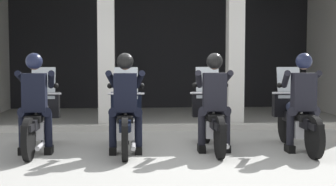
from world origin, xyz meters
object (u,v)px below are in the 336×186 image
police_officer_far_left (35,94)px  motorcycle_center_right (211,119)px  motorcycle_far_right (297,119)px  police_officer_far_right (303,94)px  motorcycle_center_left (126,120)px  motorcycle_far_left (39,120)px  police_officer_center_left (125,94)px  police_officer_center_right (214,94)px

police_officer_far_left → motorcycle_center_right: 2.86m
motorcycle_far_right → police_officer_far_right: 0.52m
motorcycle_center_left → motorcycle_center_right: (1.41, 0.06, 0.00)m
motorcycle_center_right → motorcycle_center_left: bearing=171.7°
motorcycle_far_left → motorcycle_center_right: same height
motorcycle_far_right → motorcycle_center_right: bearing=163.0°
police_officer_far_left → police_officer_center_left: size_ratio=1.00×
police_officer_far_left → motorcycle_far_right: police_officer_far_left is taller
police_officer_center_left → motorcycle_far_left: bearing=154.1°
police_officer_center_left → police_officer_center_right: (1.41, 0.06, 0.00)m
motorcycle_far_left → police_officer_far_right: police_officer_far_right is taller
motorcycle_far_left → motorcycle_center_left: bearing=-14.8°
police_officer_center_left → motorcycle_far_right: police_officer_center_left is taller
police_officer_center_left → motorcycle_center_right: (1.41, 0.34, -0.44)m
motorcycle_far_left → motorcycle_center_left: (1.41, -0.10, 0.00)m
motorcycle_center_left → motorcycle_center_right: bearing=-8.2°
police_officer_far_right → motorcycle_center_left: bearing=160.5°
police_officer_center_left → police_officer_center_right: same height
police_officer_center_right → motorcycle_far_right: bearing=-3.3°
police_officer_far_left → police_officer_far_right: size_ratio=1.00×
police_officer_center_left → police_officer_center_right: size_ratio=1.00×
motorcycle_far_left → police_officer_far_left: bearing=-100.9°
police_officer_center_right → motorcycle_center_left: bearing=160.2°
police_officer_center_left → police_officer_far_right: size_ratio=1.00×
police_officer_far_left → police_officer_center_right: size_ratio=1.00×
police_officer_center_right → motorcycle_far_right: (1.41, 0.18, -0.44)m
motorcycle_far_left → police_officer_far_right: (4.22, -0.43, 0.44)m
police_officer_center_left → police_officer_center_right: 1.41m
motorcycle_far_left → police_officer_center_left: (1.41, -0.38, 0.44)m
police_officer_far_right → police_officer_far_left: bearing=165.1°
motorcycle_far_left → police_officer_center_right: (2.81, -0.33, 0.44)m
police_officer_far_left → police_officer_center_right: same height
police_officer_far_right → motorcycle_far_right: bearing=76.8°
police_officer_center_right → motorcycle_far_right: 1.49m
motorcycle_far_left → motorcycle_far_right: bearing=-12.6°
police_officer_center_left → motorcycle_far_right: (2.82, 0.24, -0.44)m
police_officer_far_left → police_officer_center_right: (2.81, -0.04, 0.00)m
motorcycle_center_left → motorcycle_far_right: (2.81, -0.04, 0.00)m
motorcycle_far_left → police_officer_center_left: police_officer_center_left is taller
police_officer_far_left → motorcycle_center_left: (1.41, 0.18, -0.44)m
motorcycle_center_left → police_officer_far_right: (2.81, -0.33, 0.44)m
police_officer_far_left → motorcycle_center_left: police_officer_far_left is taller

